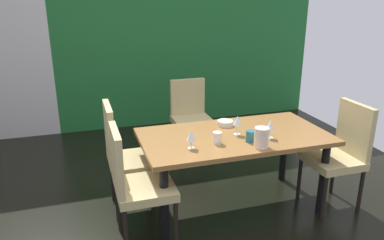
{
  "coord_description": "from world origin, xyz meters",
  "views": [
    {
      "loc": [
        -0.69,
        -2.5,
        1.89
      ],
      "look_at": [
        0.24,
        0.42,
        0.85
      ],
      "focal_mm": 35.0,
      "sensor_mm": 36.0,
      "label": 1
    }
  ],
  "objects_px": {
    "chair_left_near": "(134,181)",
    "wine_glass_near_window": "(191,135)",
    "wine_glass_rear": "(237,121)",
    "chair_left_far": "(124,153)",
    "cup_south": "(217,138)",
    "pitcher_corner": "(262,137)",
    "dining_table": "(234,144)",
    "chair_head_far": "(191,114)",
    "chair_right_near": "(341,151)",
    "cup_left": "(250,136)",
    "wine_glass_front": "(270,125)",
    "serving_bowl_right": "(225,123)"
  },
  "relations": [
    {
      "from": "chair_left_far",
      "to": "wine_glass_front",
      "type": "distance_m",
      "value": 1.29
    },
    {
      "from": "chair_head_far",
      "to": "cup_south",
      "type": "xyz_separation_m",
      "value": [
        -0.19,
        -1.36,
        0.24
      ]
    },
    {
      "from": "wine_glass_rear",
      "to": "serving_bowl_right",
      "type": "xyz_separation_m",
      "value": [
        -0.01,
        0.25,
        -0.1
      ]
    },
    {
      "from": "chair_left_near",
      "to": "wine_glass_front",
      "type": "xyz_separation_m",
      "value": [
        1.18,
        0.09,
        0.29
      ]
    },
    {
      "from": "chair_head_far",
      "to": "pitcher_corner",
      "type": "bearing_deg",
      "value": 94.18
    },
    {
      "from": "chair_right_near",
      "to": "serving_bowl_right",
      "type": "bearing_deg",
      "value": 61.31
    },
    {
      "from": "chair_left_far",
      "to": "cup_left",
      "type": "bearing_deg",
      "value": 65.67
    },
    {
      "from": "wine_glass_rear",
      "to": "pitcher_corner",
      "type": "height_order",
      "value": "wine_glass_rear"
    },
    {
      "from": "chair_left_near",
      "to": "wine_glass_near_window",
      "type": "height_order",
      "value": "chair_left_near"
    },
    {
      "from": "wine_glass_near_window",
      "to": "cup_south",
      "type": "relative_size",
      "value": 1.59
    },
    {
      "from": "chair_left_far",
      "to": "wine_glass_front",
      "type": "xyz_separation_m",
      "value": [
        1.18,
        -0.42,
        0.28
      ]
    },
    {
      "from": "wine_glass_rear",
      "to": "cup_left",
      "type": "xyz_separation_m",
      "value": [
        0.04,
        -0.19,
        -0.08
      ]
    },
    {
      "from": "dining_table",
      "to": "serving_bowl_right",
      "type": "distance_m",
      "value": 0.27
    },
    {
      "from": "cup_south",
      "to": "pitcher_corner",
      "type": "relative_size",
      "value": 0.59
    },
    {
      "from": "chair_left_far",
      "to": "chair_left_near",
      "type": "bearing_deg",
      "value": 0.38
    },
    {
      "from": "chair_head_far",
      "to": "wine_glass_front",
      "type": "bearing_deg",
      "value": 101.21
    },
    {
      "from": "wine_glass_near_window",
      "to": "wine_glass_rear",
      "type": "bearing_deg",
      "value": 20.27
    },
    {
      "from": "chair_right_near",
      "to": "cup_left",
      "type": "relative_size",
      "value": 10.32
    },
    {
      "from": "chair_left_far",
      "to": "wine_glass_near_window",
      "type": "height_order",
      "value": "chair_left_far"
    },
    {
      "from": "chair_right_near",
      "to": "cup_south",
      "type": "relative_size",
      "value": 10.01
    },
    {
      "from": "chair_head_far",
      "to": "cup_south",
      "type": "distance_m",
      "value": 1.39
    },
    {
      "from": "pitcher_corner",
      "to": "chair_left_far",
      "type": "bearing_deg",
      "value": 150.25
    },
    {
      "from": "chair_left_near",
      "to": "cup_south",
      "type": "bearing_deg",
      "value": 99.19
    },
    {
      "from": "chair_right_near",
      "to": "chair_left_near",
      "type": "bearing_deg",
      "value": 90.0
    },
    {
      "from": "wine_glass_near_window",
      "to": "chair_left_near",
      "type": "bearing_deg",
      "value": -170.68
    },
    {
      "from": "pitcher_corner",
      "to": "dining_table",
      "type": "bearing_deg",
      "value": 105.05
    },
    {
      "from": "chair_left_near",
      "to": "pitcher_corner",
      "type": "height_order",
      "value": "chair_left_near"
    },
    {
      "from": "serving_bowl_right",
      "to": "cup_south",
      "type": "distance_m",
      "value": 0.45
    },
    {
      "from": "wine_glass_near_window",
      "to": "chair_head_far",
      "type": "bearing_deg",
      "value": 72.87
    },
    {
      "from": "chair_left_far",
      "to": "wine_glass_rear",
      "type": "bearing_deg",
      "value": 74.58
    },
    {
      "from": "dining_table",
      "to": "wine_glass_rear",
      "type": "distance_m",
      "value": 0.21
    },
    {
      "from": "chair_left_near",
      "to": "wine_glass_near_window",
      "type": "bearing_deg",
      "value": 99.32
    },
    {
      "from": "serving_bowl_right",
      "to": "chair_left_near",
      "type": "bearing_deg",
      "value": -151.9
    },
    {
      "from": "wine_glass_rear",
      "to": "cup_south",
      "type": "distance_m",
      "value": 0.29
    },
    {
      "from": "dining_table",
      "to": "chair_head_far",
      "type": "relative_size",
      "value": 1.76
    },
    {
      "from": "wine_glass_near_window",
      "to": "serving_bowl_right",
      "type": "distance_m",
      "value": 0.64
    },
    {
      "from": "chair_left_far",
      "to": "wine_glass_front",
      "type": "relative_size",
      "value": 6.3
    },
    {
      "from": "chair_right_near",
      "to": "cup_south",
      "type": "bearing_deg",
      "value": 84.29
    },
    {
      "from": "wine_glass_front",
      "to": "cup_left",
      "type": "relative_size",
      "value": 1.68
    },
    {
      "from": "chair_left_near",
      "to": "cup_left",
      "type": "distance_m",
      "value": 1.02
    },
    {
      "from": "chair_left_far",
      "to": "chair_left_near",
      "type": "xyz_separation_m",
      "value": [
        0.0,
        -0.52,
        -0.01
      ]
    },
    {
      "from": "serving_bowl_right",
      "to": "cup_left",
      "type": "bearing_deg",
      "value": -84.09
    },
    {
      "from": "chair_left_near",
      "to": "chair_right_near",
      "type": "bearing_deg",
      "value": 90.0
    },
    {
      "from": "chair_right_near",
      "to": "pitcher_corner",
      "type": "distance_m",
      "value": 0.89
    },
    {
      "from": "chair_right_near",
      "to": "cup_left",
      "type": "bearing_deg",
      "value": 85.57
    },
    {
      "from": "cup_left",
      "to": "pitcher_corner",
      "type": "bearing_deg",
      "value": -77.31
    },
    {
      "from": "serving_bowl_right",
      "to": "cup_south",
      "type": "xyz_separation_m",
      "value": [
        -0.23,
        -0.39,
        0.03
      ]
    },
    {
      "from": "serving_bowl_right",
      "to": "cup_left",
      "type": "height_order",
      "value": "cup_left"
    },
    {
      "from": "chair_left_far",
      "to": "serving_bowl_right",
      "type": "xyz_separation_m",
      "value": [
        0.95,
        -0.01,
        0.19
      ]
    },
    {
      "from": "chair_left_near",
      "to": "cup_left",
      "type": "xyz_separation_m",
      "value": [
        0.99,
        0.07,
        0.22
      ]
    }
  ]
}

